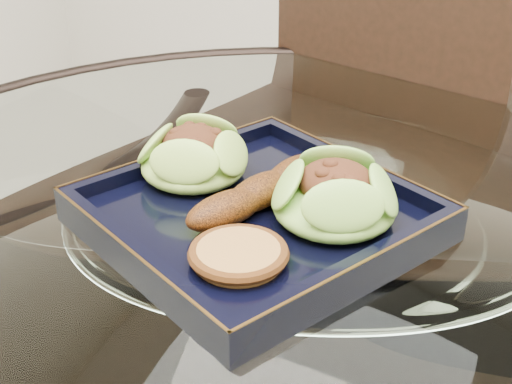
% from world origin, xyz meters
% --- Properties ---
extents(dining_table, '(1.13, 1.13, 0.77)m').
position_xyz_m(dining_table, '(-0.00, -0.00, 0.60)').
color(dining_table, white).
rests_on(dining_table, ground).
extents(dining_chair, '(0.48, 0.48, 0.93)m').
position_xyz_m(dining_chair, '(-0.09, 0.36, 0.52)').
color(dining_chair, black).
rests_on(dining_chair, ground).
extents(navy_plate, '(0.36, 0.36, 0.02)m').
position_xyz_m(navy_plate, '(-0.05, -0.01, 0.77)').
color(navy_plate, black).
rests_on(navy_plate, dining_table).
extents(lettuce_wrap_left, '(0.12, 0.12, 0.04)m').
position_xyz_m(lettuce_wrap_left, '(-0.13, 0.02, 0.80)').
color(lettuce_wrap_left, '#72A630').
rests_on(lettuce_wrap_left, navy_plate).
extents(lettuce_wrap_right, '(0.11, 0.11, 0.04)m').
position_xyz_m(lettuce_wrap_right, '(0.02, 0.01, 0.80)').
color(lettuce_wrap_right, '#63A630').
rests_on(lettuce_wrap_right, navy_plate).
extents(roasted_plantain, '(0.08, 0.17, 0.03)m').
position_xyz_m(roasted_plantain, '(-0.05, -0.00, 0.80)').
color(roasted_plantain, '#5D2B09').
rests_on(roasted_plantain, navy_plate).
extents(crumb_patty, '(0.08, 0.08, 0.01)m').
position_xyz_m(crumb_patty, '(-0.02, -0.09, 0.79)').
color(crumb_patty, '#B57A3C').
rests_on(crumb_patty, navy_plate).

